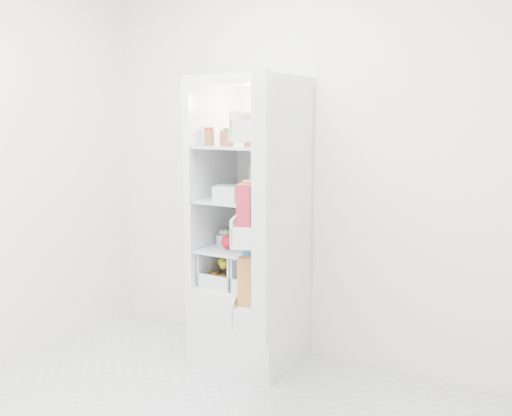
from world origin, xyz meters
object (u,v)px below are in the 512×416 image
Objects in this scene: refrigerator at (254,258)px; mushroom_bowl at (227,239)px; fridge_door at (262,212)px; red_cabbage at (265,234)px.

mushroom_bowl is at bearing -159.14° from refrigerator.
fridge_door is (0.58, -0.55, 0.31)m from mushroom_bowl.
mushroom_bowl is at bearing -176.91° from red_cabbage.
red_cabbage is (0.11, -0.05, 0.18)m from refrigerator.
fridge_door is (0.41, -0.62, 0.43)m from refrigerator.
refrigerator is 0.21m from mushroom_bowl.
refrigerator is 0.21m from red_cabbage.
mushroom_bowl is at bearing 24.46° from fridge_door.
red_cabbage reaches higher than mushroom_bowl.
fridge_door reaches higher than mushroom_bowl.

